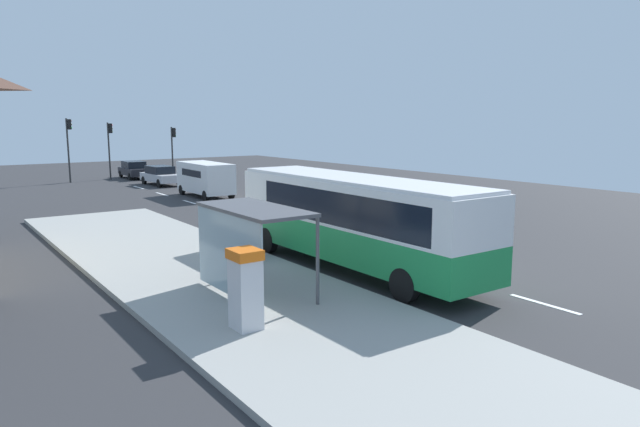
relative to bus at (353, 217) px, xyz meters
name	(u,v)px	position (x,y,z in m)	size (l,w,h in m)	color
ground_plane	(222,213)	(1.71, 13.85, -1.86)	(56.00, 92.00, 0.04)	#2D2D30
sidewalk_platform	(205,276)	(-4.69, 1.85, -1.75)	(6.20, 30.00, 0.18)	#999993
lane_stripe_seg_0	(544,304)	(1.96, -6.15, -1.84)	(0.16, 2.20, 0.01)	silver
lane_stripe_seg_1	(417,268)	(1.96, -1.15, -1.84)	(0.16, 2.20, 0.01)	silver
lane_stripe_seg_2	(332,243)	(1.96, 3.85, -1.84)	(0.16, 2.20, 0.01)	silver
lane_stripe_seg_3	(271,226)	(1.96, 8.85, -1.84)	(0.16, 2.20, 0.01)	silver
lane_stripe_seg_4	(226,212)	(1.96, 13.85, -1.84)	(0.16, 2.20, 0.01)	silver
lane_stripe_seg_5	(190,202)	(1.96, 18.85, -1.84)	(0.16, 2.20, 0.01)	silver
lane_stripe_seg_6	(162,194)	(1.96, 23.85, -1.84)	(0.16, 2.20, 0.01)	silver
lane_stripe_seg_7	(139,187)	(1.96, 28.85, -1.84)	(0.16, 2.20, 0.01)	silver
bus	(353,217)	(0.00, 0.00, 0.00)	(2.54, 11.01, 3.21)	#1E8C47
white_van	(205,177)	(3.91, 20.80, -0.50)	(2.06, 5.21, 2.30)	white
sedan_near	(134,169)	(4.01, 36.18, -1.05)	(1.96, 4.46, 1.52)	black
sedan_far	(161,175)	(4.01, 29.56, -1.05)	(2.05, 4.49, 1.52)	#B7B7BC
ticket_machine	(246,288)	(-5.99, -3.39, -0.67)	(0.66, 0.76, 1.94)	silver
recycling_bin_blue	(252,246)	(-2.49, 2.66, -1.19)	(0.52, 0.52, 0.95)	blue
recycling_bin_red	(243,243)	(-2.49, 3.36, -1.19)	(0.52, 0.52, 0.95)	red
recycling_bin_yellow	(234,240)	(-2.49, 4.06, -1.19)	(0.52, 0.52, 0.95)	yellow
traffic_light_near_side	(173,144)	(7.22, 34.93, 1.19)	(0.49, 0.28, 4.53)	#2D2D2D
traffic_light_far_side	(69,140)	(-1.39, 35.73, 1.65)	(0.49, 0.28, 5.28)	#2D2D2D
traffic_light_median	(110,142)	(2.11, 36.53, 1.44)	(0.49, 0.28, 4.93)	#2D2D2D
bus_shelter	(245,229)	(-4.70, -0.98, 0.25)	(1.80, 4.00, 2.50)	#4C4C51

